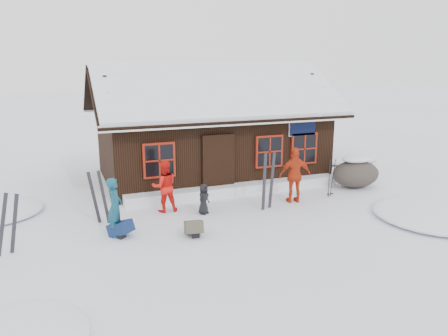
{
  "coord_description": "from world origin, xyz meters",
  "views": [
    {
      "loc": [
        -4.06,
        -10.9,
        4.38
      ],
      "look_at": [
        0.52,
        0.91,
        1.3
      ],
      "focal_mm": 35.0,
      "sensor_mm": 36.0,
      "label": 1
    }
  ],
  "objects_px": {
    "boulder": "(356,173)",
    "ski_poles": "(331,178)",
    "skier_orange_right": "(295,175)",
    "ski_pair_left": "(8,225)",
    "backpack_olive": "(194,230)",
    "backpack_blue": "(121,231)",
    "skier_orange_left": "(164,186)",
    "skier_crouched": "(204,199)",
    "skier_teal": "(115,207)"
  },
  "relations": [
    {
      "from": "skier_teal",
      "to": "skier_crouched",
      "type": "distance_m",
      "value": 2.79
    },
    {
      "from": "backpack_olive",
      "to": "skier_teal",
      "type": "bearing_deg",
      "value": 168.39
    },
    {
      "from": "skier_orange_right",
      "to": "ski_poles",
      "type": "distance_m",
      "value": 1.49
    },
    {
      "from": "boulder",
      "to": "ski_pair_left",
      "type": "distance_m",
      "value": 11.26
    },
    {
      "from": "skier_orange_right",
      "to": "ski_poles",
      "type": "height_order",
      "value": "skier_orange_right"
    },
    {
      "from": "boulder",
      "to": "ski_poles",
      "type": "bearing_deg",
      "value": -156.84
    },
    {
      "from": "backpack_blue",
      "to": "skier_orange_right",
      "type": "bearing_deg",
      "value": -30.6
    },
    {
      "from": "skier_crouched",
      "to": "ski_pair_left",
      "type": "bearing_deg",
      "value": 151.47
    },
    {
      "from": "skier_crouched",
      "to": "ski_poles",
      "type": "xyz_separation_m",
      "value": [
        4.51,
        0.12,
        0.16
      ]
    },
    {
      "from": "ski_pair_left",
      "to": "skier_orange_left",
      "type": "bearing_deg",
      "value": 29.35
    },
    {
      "from": "ski_poles",
      "to": "skier_orange_left",
      "type": "bearing_deg",
      "value": 174.78
    },
    {
      "from": "skier_teal",
      "to": "ski_poles",
      "type": "bearing_deg",
      "value": -67.47
    },
    {
      "from": "skier_crouched",
      "to": "backpack_blue",
      "type": "distance_m",
      "value": 2.71
    },
    {
      "from": "skier_crouched",
      "to": "backpack_blue",
      "type": "xyz_separation_m",
      "value": [
        -2.55,
        -0.88,
        -0.3
      ]
    },
    {
      "from": "skier_teal",
      "to": "skier_orange_left",
      "type": "bearing_deg",
      "value": -33.73
    },
    {
      "from": "skier_orange_left",
      "to": "skier_orange_right",
      "type": "bearing_deg",
      "value": 174.69
    },
    {
      "from": "boulder",
      "to": "backpack_blue",
      "type": "xyz_separation_m",
      "value": [
        -8.56,
        -1.64,
        -0.37
      ]
    },
    {
      "from": "skier_orange_right",
      "to": "boulder",
      "type": "xyz_separation_m",
      "value": [
        2.95,
        0.76,
        -0.37
      ]
    },
    {
      "from": "skier_teal",
      "to": "ski_poles",
      "type": "distance_m",
      "value": 7.23
    },
    {
      "from": "skier_crouched",
      "to": "skier_teal",
      "type": "bearing_deg",
      "value": 156.85
    },
    {
      "from": "ski_pair_left",
      "to": "backpack_olive",
      "type": "distance_m",
      "value": 4.38
    },
    {
      "from": "boulder",
      "to": "backpack_blue",
      "type": "height_order",
      "value": "boulder"
    },
    {
      "from": "skier_orange_left",
      "to": "ski_poles",
      "type": "bearing_deg",
      "value": 178.17
    },
    {
      "from": "skier_orange_right",
      "to": "backpack_olive",
      "type": "xyz_separation_m",
      "value": [
        -3.84,
        -1.51,
        -0.73
      ]
    },
    {
      "from": "ski_pair_left",
      "to": "skier_orange_right",
      "type": "bearing_deg",
      "value": 14.51
    },
    {
      "from": "skier_orange_right",
      "to": "boulder",
      "type": "height_order",
      "value": "skier_orange_right"
    },
    {
      "from": "skier_crouched",
      "to": "backpack_olive",
      "type": "relative_size",
      "value": 1.56
    },
    {
      "from": "ski_pair_left",
      "to": "skier_crouched",
      "type": "bearing_deg",
      "value": 18.7
    },
    {
      "from": "ski_poles",
      "to": "backpack_blue",
      "type": "height_order",
      "value": "ski_poles"
    },
    {
      "from": "skier_crouched",
      "to": "skier_orange_right",
      "type": "bearing_deg",
      "value": -39.86
    },
    {
      "from": "skier_teal",
      "to": "backpack_blue",
      "type": "relative_size",
      "value": 2.74
    },
    {
      "from": "skier_crouched",
      "to": "boulder",
      "type": "bearing_deg",
      "value": -32.67
    },
    {
      "from": "ski_pair_left",
      "to": "ski_poles",
      "type": "xyz_separation_m",
      "value": [
        9.61,
        1.15,
        -0.11
      ]
    },
    {
      "from": "ski_poles",
      "to": "backpack_olive",
      "type": "xyz_separation_m",
      "value": [
        -5.29,
        -1.63,
        -0.46
      ]
    },
    {
      "from": "skier_crouched",
      "to": "boulder",
      "type": "xyz_separation_m",
      "value": [
        6.01,
        0.76,
        0.06
      ]
    },
    {
      "from": "ski_pair_left",
      "to": "backpack_olive",
      "type": "height_order",
      "value": "ski_pair_left"
    },
    {
      "from": "skier_teal",
      "to": "skier_orange_right",
      "type": "distance_m",
      "value": 5.77
    },
    {
      "from": "skier_orange_right",
      "to": "backpack_olive",
      "type": "distance_m",
      "value": 4.19
    },
    {
      "from": "skier_teal",
      "to": "skier_orange_left",
      "type": "xyz_separation_m",
      "value": [
        1.64,
        1.42,
        0.0
      ]
    },
    {
      "from": "skier_orange_right",
      "to": "boulder",
      "type": "bearing_deg",
      "value": -156.47
    },
    {
      "from": "ski_pair_left",
      "to": "ski_poles",
      "type": "relative_size",
      "value": 1.17
    },
    {
      "from": "skier_orange_left",
      "to": "backpack_olive",
      "type": "relative_size",
      "value": 2.67
    },
    {
      "from": "skier_orange_left",
      "to": "backpack_blue",
      "type": "bearing_deg",
      "value": 47.84
    },
    {
      "from": "backpack_olive",
      "to": "backpack_blue",
      "type": "bearing_deg",
      "value": 169.51
    },
    {
      "from": "backpack_blue",
      "to": "boulder",
      "type": "bearing_deg",
      "value": -28.67
    },
    {
      "from": "ski_pair_left",
      "to": "backpack_olive",
      "type": "bearing_deg",
      "value": 1.01
    },
    {
      "from": "skier_orange_left",
      "to": "boulder",
      "type": "distance_m",
      "value": 7.03
    },
    {
      "from": "skier_orange_right",
      "to": "skier_crouched",
      "type": "bearing_deg",
      "value": 9.13
    },
    {
      "from": "ski_pair_left",
      "to": "backpack_blue",
      "type": "xyz_separation_m",
      "value": [
        2.55,
        0.15,
        -0.57
      ]
    },
    {
      "from": "ski_poles",
      "to": "backpack_blue",
      "type": "bearing_deg",
      "value": -171.96
    }
  ]
}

